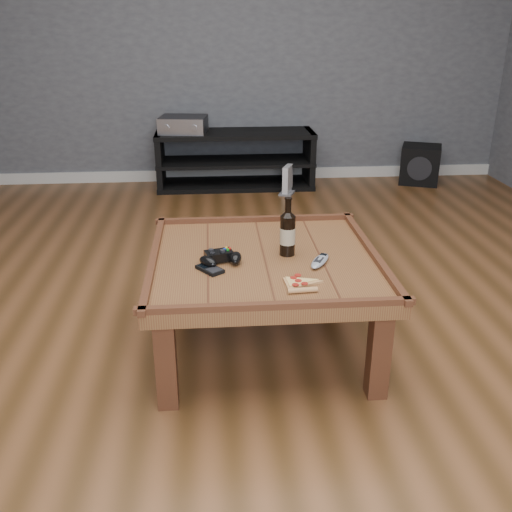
{
  "coord_description": "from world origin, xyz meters",
  "views": [
    {
      "loc": [
        -0.22,
        -2.31,
        1.43
      ],
      "look_at": [
        -0.05,
        -0.15,
        0.52
      ],
      "focal_mm": 40.0,
      "sensor_mm": 36.0,
      "label": 1
    }
  ],
  "objects": [
    {
      "name": "pizza_slice",
      "position": [
        0.11,
        -0.3,
        0.46
      ],
      "size": [
        0.14,
        0.22,
        0.02
      ],
      "rotation": [
        0.0,
        0.0,
        0.07
      ],
      "color": "tan",
      "rests_on": "coffee_table"
    },
    {
      "name": "game_console",
      "position": [
        0.44,
        2.48,
        0.11
      ],
      "size": [
        0.18,
        0.22,
        0.25
      ],
      "rotation": [
        0.0,
        0.0,
        -0.39
      ],
      "color": "slate",
      "rests_on": "ground"
    },
    {
      "name": "coffee_table",
      "position": [
        0.0,
        0.0,
        0.39
      ],
      "size": [
        1.03,
        1.03,
        0.48
      ],
      "color": "brown",
      "rests_on": "ground"
    },
    {
      "name": "subwoofer",
      "position": [
        1.72,
        2.75,
        0.17
      ],
      "size": [
        0.45,
        0.45,
        0.34
      ],
      "rotation": [
        0.0,
        0.0,
        -0.38
      ],
      "color": "black",
      "rests_on": "ground"
    },
    {
      "name": "game_controller",
      "position": [
        -0.19,
        -0.05,
        0.48
      ],
      "size": [
        0.2,
        0.16,
        0.06
      ],
      "rotation": [
        0.0,
        0.0,
        0.27
      ],
      "color": "black",
      "rests_on": "coffee_table"
    },
    {
      "name": "remote_control",
      "position": [
        0.23,
        -0.09,
        0.46
      ],
      "size": [
        0.13,
        0.18,
        0.03
      ],
      "rotation": [
        0.0,
        0.0,
        -0.5
      ],
      "color": "#8E929A",
      "rests_on": "coffee_table"
    },
    {
      "name": "baseboard",
      "position": [
        0.0,
        2.99,
        0.05
      ],
      "size": [
        5.0,
        0.02,
        0.1
      ],
      "primitive_type": "cube",
      "color": "silver",
      "rests_on": "ground"
    },
    {
      "name": "wall_back",
      "position": [
        0.0,
        3.0,
        1.35
      ],
      "size": [
        5.0,
        0.04,
        2.7
      ],
      "primitive_type": "cube",
      "color": "#45474C",
      "rests_on": "ground"
    },
    {
      "name": "beer_bottle",
      "position": [
        0.11,
        0.02,
        0.56
      ],
      "size": [
        0.07,
        0.07,
        0.26
      ],
      "color": "black",
      "rests_on": "coffee_table"
    },
    {
      "name": "av_receiver",
      "position": [
        -0.45,
        2.74,
        0.57
      ],
      "size": [
        0.44,
        0.38,
        0.14
      ],
      "rotation": [
        0.0,
        0.0,
        -0.14
      ],
      "color": "black",
      "rests_on": "media_console"
    },
    {
      "name": "smartphone",
      "position": [
        -0.24,
        -0.13,
        0.46
      ],
      "size": [
        0.13,
        0.14,
        0.02
      ],
      "rotation": [
        0.0,
        0.0,
        0.64
      ],
      "color": "black",
      "rests_on": "coffee_table"
    },
    {
      "name": "media_console",
      "position": [
        0.0,
        2.75,
        0.25
      ],
      "size": [
        1.4,
        0.45,
        0.5
      ],
      "color": "black",
      "rests_on": "ground"
    },
    {
      "name": "ground",
      "position": [
        0.0,
        0.0,
        0.0
      ],
      "size": [
        6.0,
        6.0,
        0.0
      ],
      "primitive_type": "plane",
      "color": "#4A2E15",
      "rests_on": "ground"
    }
  ]
}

